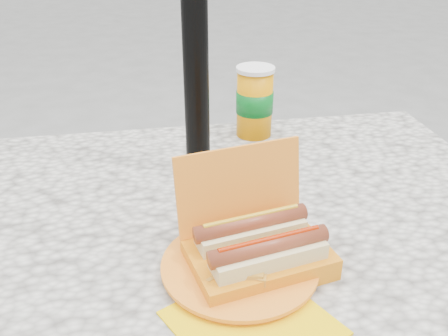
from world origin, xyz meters
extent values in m
cube|color=beige|center=(0.00, 0.00, 0.72)|extent=(1.20, 0.80, 0.05)
cylinder|color=black|center=(-0.50, 0.30, 0.35)|extent=(0.07, 0.07, 0.70)
cylinder|color=black|center=(0.50, 0.30, 0.35)|extent=(0.07, 0.07, 0.70)
cube|color=orange|center=(0.05, -0.18, 0.77)|extent=(0.23, 0.18, 0.04)
cube|color=orange|center=(0.03, -0.10, 0.85)|extent=(0.21, 0.07, 0.14)
cube|color=beige|center=(0.06, -0.21, 0.79)|extent=(0.18, 0.08, 0.04)
cylinder|color=#95481E|center=(0.06, -0.21, 0.82)|extent=(0.19, 0.06, 0.03)
cylinder|color=#9B1C00|center=(0.06, -0.21, 0.83)|extent=(0.16, 0.04, 0.01)
cube|color=beige|center=(0.04, -0.15, 0.79)|extent=(0.18, 0.08, 0.04)
cylinder|color=#95481E|center=(0.04, -0.15, 0.82)|extent=(0.19, 0.06, 0.03)
cylinder|color=#C39015|center=(0.04, -0.15, 0.83)|extent=(0.16, 0.04, 0.01)
cube|color=#F5C300|center=(0.02, -0.29, 0.75)|extent=(0.25, 0.25, 0.00)
cylinder|color=orange|center=(0.02, -0.18, 0.76)|extent=(0.23, 0.23, 0.01)
cylinder|color=orange|center=(0.02, -0.18, 0.76)|extent=(0.24, 0.24, 0.01)
cube|color=gold|center=(-0.01, -0.19, 0.78)|extent=(0.05, 0.05, 0.02)
cube|color=gold|center=(0.01, -0.19, 0.79)|extent=(0.06, 0.04, 0.01)
cube|color=gold|center=(0.04, -0.15, 0.79)|extent=(0.06, 0.04, 0.01)
cube|color=gold|center=(0.01, -0.24, 0.79)|extent=(0.06, 0.03, 0.01)
cube|color=gold|center=(0.04, -0.22, 0.78)|extent=(0.06, 0.04, 0.01)
cube|color=gold|center=(0.02, -0.20, 0.79)|extent=(0.06, 0.05, 0.01)
cube|color=gold|center=(-0.01, -0.21, 0.78)|extent=(0.04, 0.06, 0.01)
cube|color=gold|center=(0.01, -0.12, 0.78)|extent=(0.06, 0.02, 0.02)
cube|color=gold|center=(0.00, -0.17, 0.77)|extent=(0.03, 0.06, 0.01)
cube|color=gold|center=(-0.01, -0.22, 0.78)|extent=(0.06, 0.04, 0.01)
cube|color=gold|center=(0.02, -0.16, 0.78)|extent=(0.03, 0.06, 0.01)
cube|color=gold|center=(0.00, -0.13, 0.79)|extent=(0.06, 0.03, 0.01)
cube|color=gold|center=(0.00, -0.20, 0.77)|extent=(0.04, 0.06, 0.01)
cube|color=gold|center=(0.02, -0.20, 0.78)|extent=(0.03, 0.06, 0.01)
cube|color=gold|center=(0.01, -0.19, 0.78)|extent=(0.06, 0.04, 0.01)
cube|color=gold|center=(0.04, -0.22, 0.78)|extent=(0.06, 0.04, 0.01)
cube|color=gold|center=(0.01, -0.23, 0.79)|extent=(0.06, 0.03, 0.01)
cube|color=gold|center=(0.02, -0.18, 0.78)|extent=(0.03, 0.06, 0.01)
cube|color=gold|center=(-0.01, -0.19, 0.79)|extent=(0.06, 0.04, 0.01)
cube|color=gold|center=(0.05, -0.22, 0.78)|extent=(0.03, 0.06, 0.01)
ellipsoid|color=#9B1C00|center=(-0.03, -0.14, 0.77)|extent=(0.05, 0.05, 0.02)
cube|color=#BD1900|center=(0.03, -0.17, 0.78)|extent=(0.09, 0.07, 0.00)
cylinder|color=orange|center=(0.16, 0.32, 0.83)|extent=(0.08, 0.08, 0.16)
cylinder|color=#035D18|center=(0.16, 0.32, 0.83)|extent=(0.09, 0.09, 0.05)
cylinder|color=white|center=(0.16, 0.32, 0.91)|extent=(0.09, 0.09, 0.01)
camera|label=1|loc=(-0.11, -0.77, 1.25)|focal=40.00mm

